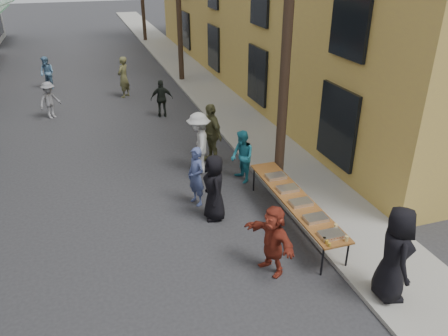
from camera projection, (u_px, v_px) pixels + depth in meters
ground at (145, 284)px, 8.78m from camera, size 120.00×120.00×0.00m
sidewalk at (195, 79)px, 22.93m from camera, size 2.20×60.00×0.10m
utility_pole_near at (288, 21)px, 10.54m from camera, size 0.26×0.26×9.00m
serving_table at (295, 199)px, 10.39m from camera, size 0.70×4.00×0.75m
catering_tray_sausage at (331, 235)px, 8.95m from camera, size 0.50×0.33×0.08m
catering_tray_foil_b at (316, 218)px, 9.51m from camera, size 0.50×0.33×0.08m
catering_tray_buns at (301, 203)px, 10.10m from camera, size 0.50×0.33×0.08m
catering_tray_foil_d at (288, 189)px, 10.70m from camera, size 0.50×0.33×0.08m
catering_tray_buns_end at (276, 176)px, 11.30m from camera, size 0.50×0.33×0.08m
condiment_jar_a at (329, 245)px, 8.64m from camera, size 0.07×0.07×0.08m
condiment_jar_b at (327, 242)px, 8.72m from camera, size 0.07×0.07×0.08m
condiment_jar_c at (324, 239)px, 8.81m from camera, size 0.07×0.07×0.08m
cup_stack at (347, 239)px, 8.79m from camera, size 0.08×0.08×0.12m
guest_front_a at (214, 188)px, 10.62m from camera, size 0.59×0.86×1.70m
guest_front_b at (196, 176)px, 11.27m from camera, size 0.56×0.68×1.59m
guest_front_c at (242, 157)px, 12.42m from camera, size 0.66×0.81×1.54m
guest_front_d at (199, 143)px, 12.86m from camera, size 1.01×1.36×1.88m
guest_front_e at (211, 133)px, 13.57m from camera, size 0.73×1.19×1.90m
guest_queue_back at (273, 240)px, 8.84m from camera, size 0.87×1.49×1.53m
server at (395, 254)px, 7.94m from camera, size 0.87×1.08×1.92m
passerby_left at (50, 100)px, 17.31m from camera, size 1.08×1.03×1.48m
passerby_mid at (162, 99)px, 17.44m from camera, size 0.92×0.47×1.51m
passerby_right at (124, 77)px, 19.80m from camera, size 0.77×0.80×1.85m
passerby_far at (47, 73)px, 21.13m from camera, size 0.95×0.93×1.55m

